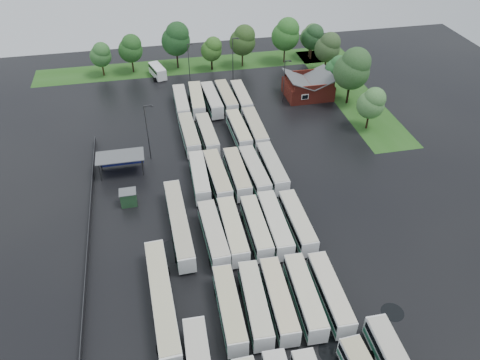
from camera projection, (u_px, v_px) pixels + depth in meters
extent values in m
plane|color=black|center=(243.00, 244.00, 68.69)|extent=(160.00, 160.00, 0.00)
cube|color=maroon|center=(308.00, 89.00, 104.82)|extent=(10.00, 8.00, 3.40)
cube|color=#4C4F51|center=(298.00, 79.00, 102.83)|extent=(5.07, 8.60, 2.19)
cube|color=#4C4F51|center=(320.00, 77.00, 103.65)|extent=(5.07, 8.60, 2.19)
cube|color=maroon|center=(315.00, 88.00, 100.38)|extent=(9.00, 0.20, 1.20)
cube|color=silver|center=(305.00, 97.00, 101.17)|extent=(1.60, 0.12, 1.20)
cylinder|color=#2D2D30|center=(100.00, 172.00, 79.81)|extent=(0.16, 0.16, 3.40)
cylinder|color=#2D2D30|center=(143.00, 167.00, 80.98)|extent=(0.16, 0.16, 3.40)
cylinder|color=#2D2D30|center=(100.00, 162.00, 82.30)|extent=(0.16, 0.16, 3.40)
cylinder|color=#2D2D30|center=(142.00, 157.00, 83.47)|extent=(0.16, 0.16, 3.40)
cube|color=#4C4F51|center=(120.00, 156.00, 80.55)|extent=(8.20, 4.20, 0.15)
cube|color=navy|center=(121.00, 159.00, 83.18)|extent=(7.60, 0.08, 2.60)
cube|color=#1A3D20|center=(129.00, 198.00, 75.08)|extent=(2.50, 2.00, 2.50)
cube|color=#4C4F51|center=(127.00, 192.00, 74.29)|extent=(2.70, 2.20, 0.12)
cube|color=#225016|center=(198.00, 65.00, 119.37)|extent=(80.00, 10.00, 0.01)
cube|color=#225016|center=(349.00, 92.00, 107.48)|extent=(10.00, 50.00, 0.01)
cube|color=#2D2D30|center=(90.00, 225.00, 70.93)|extent=(0.10, 50.00, 1.20)
cube|color=silver|center=(229.00, 308.00, 57.35)|extent=(2.65, 11.89, 2.72)
cube|color=black|center=(229.00, 306.00, 57.02)|extent=(2.70, 11.42, 0.87)
cube|color=#2B7557|center=(229.00, 311.00, 57.72)|extent=(2.70, 11.65, 0.60)
cube|color=#B9B287|center=(229.00, 301.00, 56.50)|extent=(2.55, 11.53, 0.12)
cylinder|color=black|center=(236.00, 342.00, 55.23)|extent=(2.52, 0.95, 0.95)
cylinder|color=black|center=(224.00, 292.00, 61.13)|extent=(2.52, 0.95, 0.95)
cube|color=silver|center=(255.00, 304.00, 57.93)|extent=(3.06, 11.97, 2.72)
cube|color=black|center=(255.00, 301.00, 57.60)|extent=(3.09, 11.50, 0.87)
cube|color=#206A4F|center=(255.00, 307.00, 58.29)|extent=(3.10, 11.73, 0.60)
cube|color=#BCB79C|center=(255.00, 296.00, 57.07)|extent=(2.94, 11.61, 0.12)
cylinder|color=black|center=(262.00, 336.00, 55.80)|extent=(2.52, 0.95, 0.95)
cylinder|color=black|center=(248.00, 287.00, 61.70)|extent=(2.52, 0.95, 0.95)
cube|color=silver|center=(279.00, 300.00, 58.40)|extent=(2.90, 11.98, 2.73)
cube|color=black|center=(279.00, 297.00, 58.06)|extent=(2.94, 11.51, 0.87)
cube|color=#33775C|center=(278.00, 303.00, 58.76)|extent=(2.94, 11.75, 0.60)
cube|color=#C8BA92|center=(279.00, 292.00, 57.54)|extent=(2.78, 11.62, 0.12)
cylinder|color=black|center=(287.00, 332.00, 56.26)|extent=(2.53, 0.95, 0.95)
cylinder|color=black|center=(270.00, 284.00, 62.18)|extent=(2.53, 0.95, 0.95)
cube|color=silver|center=(305.00, 296.00, 58.84)|extent=(2.95, 12.14, 2.76)
cube|color=black|center=(305.00, 293.00, 58.50)|extent=(2.99, 11.66, 0.88)
cube|color=#237455|center=(304.00, 299.00, 59.21)|extent=(2.99, 11.90, 0.61)
cube|color=beige|center=(306.00, 288.00, 57.97)|extent=(2.84, 11.78, 0.12)
cylinder|color=black|center=(314.00, 328.00, 56.68)|extent=(2.56, 0.96, 0.96)
cylinder|color=black|center=(295.00, 280.00, 62.67)|extent=(2.56, 0.96, 0.96)
cube|color=silver|center=(330.00, 293.00, 59.25)|extent=(2.68, 11.85, 2.71)
cube|color=black|center=(330.00, 290.00, 58.92)|extent=(2.73, 11.38, 0.87)
cube|color=#227053|center=(329.00, 296.00, 59.61)|extent=(2.72, 11.61, 0.60)
cube|color=beige|center=(331.00, 286.00, 58.39)|extent=(2.57, 11.49, 0.12)
cylinder|color=black|center=(340.00, 324.00, 57.13)|extent=(2.51, 0.94, 0.94)
cylinder|color=black|center=(319.00, 278.00, 63.01)|extent=(2.51, 0.94, 0.94)
cube|color=silver|center=(213.00, 234.00, 67.63)|extent=(2.96, 12.28, 2.80)
cube|color=black|center=(213.00, 231.00, 67.29)|extent=(3.00, 11.79, 0.89)
cube|color=#206E4E|center=(214.00, 237.00, 68.00)|extent=(3.00, 12.04, 0.62)
cube|color=#BAB39D|center=(213.00, 227.00, 66.75)|extent=(2.84, 11.91, 0.12)
cylinder|color=black|center=(218.00, 260.00, 65.45)|extent=(2.59, 0.98, 0.98)
cylinder|color=black|center=(210.00, 223.00, 71.51)|extent=(2.59, 0.98, 0.98)
cube|color=silver|center=(233.00, 230.00, 68.23)|extent=(2.56, 12.26, 2.81)
cube|color=black|center=(233.00, 228.00, 67.89)|extent=(2.62, 11.77, 0.90)
cube|color=#39775C|center=(233.00, 234.00, 68.61)|extent=(2.61, 12.02, 0.62)
cube|color=beige|center=(233.00, 223.00, 67.35)|extent=(2.46, 11.89, 0.12)
cylinder|color=black|center=(238.00, 257.00, 66.04)|extent=(2.61, 0.98, 0.98)
cylinder|color=black|center=(228.00, 220.00, 72.14)|extent=(2.61, 0.98, 0.98)
cube|color=silver|center=(256.00, 227.00, 68.87)|extent=(2.50, 11.79, 2.70)
cube|color=black|center=(256.00, 225.00, 68.54)|extent=(2.56, 11.32, 0.86)
cube|color=#23694B|center=(256.00, 230.00, 69.23)|extent=(2.55, 11.56, 0.59)
cube|color=beige|center=(256.00, 220.00, 68.02)|extent=(2.40, 11.44, 0.12)
cylinder|color=black|center=(262.00, 252.00, 66.76)|extent=(2.50, 0.94, 0.94)
cylinder|color=black|center=(250.00, 217.00, 72.62)|extent=(2.50, 0.94, 0.94)
cube|color=silver|center=(275.00, 224.00, 69.26)|extent=(2.76, 12.48, 2.85)
cube|color=black|center=(275.00, 221.00, 68.92)|extent=(2.81, 11.98, 0.91)
cube|color=#2C6853|center=(275.00, 227.00, 69.65)|extent=(2.81, 12.23, 0.63)
cube|color=beige|center=(275.00, 217.00, 68.37)|extent=(2.65, 12.10, 0.12)
cylinder|color=black|center=(282.00, 250.00, 67.04)|extent=(2.64, 1.00, 1.00)
cylinder|color=black|center=(268.00, 214.00, 73.23)|extent=(2.64, 1.00, 1.00)
cube|color=silver|center=(297.00, 222.00, 69.72)|extent=(2.55, 12.05, 2.76)
cube|color=black|center=(297.00, 219.00, 69.38)|extent=(2.61, 11.57, 0.88)
cube|color=#29654B|center=(297.00, 225.00, 70.09)|extent=(2.60, 11.81, 0.61)
cube|color=beige|center=(298.00, 215.00, 68.85)|extent=(2.45, 11.69, 0.12)
cylinder|color=black|center=(304.00, 247.00, 67.56)|extent=(2.56, 0.96, 0.96)
cylinder|color=black|center=(289.00, 212.00, 73.55)|extent=(2.56, 0.96, 0.96)
cube|color=silver|center=(200.00, 177.00, 78.62)|extent=(2.78, 11.95, 2.73)
cube|color=black|center=(199.00, 174.00, 78.29)|extent=(2.83, 11.48, 0.87)
cube|color=#2C7457|center=(200.00, 180.00, 78.98)|extent=(2.83, 11.72, 0.60)
cube|color=beige|center=(199.00, 170.00, 77.76)|extent=(2.68, 11.59, 0.12)
cylinder|color=black|center=(203.00, 197.00, 76.49)|extent=(2.53, 0.95, 0.95)
cylinder|color=black|center=(197.00, 170.00, 82.41)|extent=(2.53, 0.95, 0.95)
cube|color=silver|center=(217.00, 176.00, 78.63)|extent=(3.08, 12.53, 2.85)
cube|color=black|center=(217.00, 174.00, 78.28)|extent=(3.13, 12.03, 0.91)
cube|color=#2B7152|center=(218.00, 179.00, 79.01)|extent=(3.13, 12.28, 0.63)
cube|color=tan|center=(217.00, 169.00, 77.73)|extent=(2.96, 12.15, 0.12)
cylinder|color=black|center=(222.00, 198.00, 76.41)|extent=(2.64, 0.99, 0.99)
cylinder|color=black|center=(214.00, 170.00, 82.59)|extent=(2.64, 0.99, 0.99)
cube|color=silver|center=(237.00, 173.00, 79.36)|extent=(2.65, 12.14, 2.78)
cube|color=black|center=(237.00, 171.00, 79.02)|extent=(2.70, 11.66, 0.89)
cube|color=#2B6954|center=(237.00, 176.00, 79.73)|extent=(2.70, 11.90, 0.61)
cube|color=tan|center=(237.00, 167.00, 78.48)|extent=(2.54, 11.78, 0.12)
cylinder|color=black|center=(242.00, 194.00, 77.19)|extent=(2.57, 0.97, 0.97)
cylinder|color=black|center=(233.00, 167.00, 83.21)|extent=(2.57, 0.97, 0.97)
cube|color=silver|center=(255.00, 171.00, 79.82)|extent=(3.07, 12.21, 2.77)
cube|color=black|center=(255.00, 169.00, 79.48)|extent=(3.11, 11.72, 0.89)
cube|color=#297659|center=(254.00, 174.00, 80.19)|extent=(3.11, 11.97, 0.61)
cube|color=#B1AD9D|center=(255.00, 165.00, 78.95)|extent=(2.96, 11.84, 0.12)
cylinder|color=black|center=(260.00, 192.00, 77.65)|extent=(2.57, 0.97, 0.97)
cylinder|color=black|center=(249.00, 165.00, 83.67)|extent=(2.57, 0.97, 0.97)
cube|color=silver|center=(272.00, 168.00, 80.62)|extent=(2.74, 12.35, 2.82)
cube|color=black|center=(272.00, 165.00, 80.28)|extent=(2.79, 11.85, 0.90)
cube|color=#2F6552|center=(272.00, 171.00, 81.00)|extent=(2.79, 12.10, 0.62)
cube|color=#AAA898|center=(273.00, 161.00, 79.73)|extent=(2.63, 11.97, 0.12)
cylinder|color=black|center=(278.00, 188.00, 78.41)|extent=(2.62, 0.98, 0.98)
cylinder|color=black|center=(266.00, 162.00, 84.54)|extent=(2.62, 0.98, 0.98)
cube|color=silver|center=(189.00, 135.00, 89.14)|extent=(2.94, 12.46, 2.84)
cube|color=black|center=(189.00, 132.00, 88.80)|extent=(2.98, 11.97, 0.91)
cube|color=#2B6E51|center=(190.00, 137.00, 89.52)|extent=(2.98, 12.21, 0.62)
cube|color=#ACA788|center=(189.00, 128.00, 88.25)|extent=(2.82, 12.09, 0.12)
cylinder|color=black|center=(192.00, 152.00, 86.92)|extent=(2.63, 0.99, 0.99)
cylinder|color=black|center=(187.00, 130.00, 93.09)|extent=(2.63, 0.99, 0.99)
cube|color=silver|center=(207.00, 135.00, 89.27)|extent=(2.96, 12.13, 2.76)
cube|color=black|center=(207.00, 132.00, 88.93)|extent=(3.00, 11.65, 0.88)
cube|color=#2E694E|center=(207.00, 137.00, 89.64)|extent=(3.00, 11.89, 0.61)
cube|color=#B1AB90|center=(207.00, 128.00, 88.40)|extent=(2.84, 11.77, 0.12)
cylinder|color=black|center=(211.00, 152.00, 87.11)|extent=(2.56, 0.96, 0.96)
cylinder|color=black|center=(205.00, 130.00, 93.10)|extent=(2.56, 0.96, 0.96)
cube|color=silver|center=(239.00, 131.00, 90.41)|extent=(2.87, 12.19, 2.78)
cube|color=black|center=(239.00, 128.00, 90.07)|extent=(2.92, 11.71, 0.89)
cube|color=#2C7558|center=(239.00, 133.00, 90.78)|extent=(2.91, 11.95, 0.61)
cube|color=#C6BC93|center=(239.00, 124.00, 89.53)|extent=(2.76, 11.82, 0.12)
cylinder|color=black|center=(243.00, 147.00, 88.24)|extent=(2.58, 0.97, 0.97)
cylinder|color=black|center=(235.00, 127.00, 94.26)|extent=(2.58, 0.97, 0.97)
cube|color=silver|center=(255.00, 129.00, 90.85)|extent=(2.59, 12.44, 2.85)
cube|color=black|center=(255.00, 126.00, 90.50)|extent=(2.65, 11.94, 0.91)
cube|color=#267152|center=(255.00, 132.00, 91.23)|extent=(2.64, 12.19, 0.63)
cube|color=tan|center=(255.00, 122.00, 89.95)|extent=(2.49, 12.07, 0.12)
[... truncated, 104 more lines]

